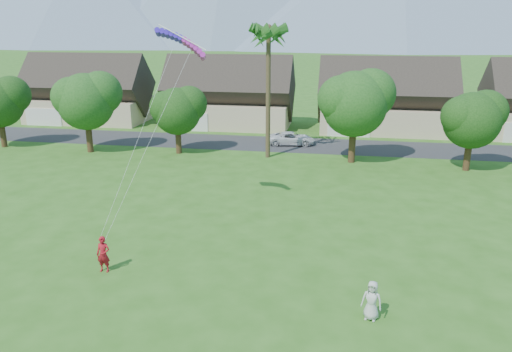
% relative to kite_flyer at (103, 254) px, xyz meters
% --- Properties ---
extents(ground, '(500.00, 500.00, 0.00)m').
position_rel_kite_flyer_xyz_m(ground, '(7.06, -3.99, -0.98)').
color(ground, '#2D6019').
rests_on(ground, ground).
extents(street, '(90.00, 7.00, 0.01)m').
position_rel_kite_flyer_xyz_m(street, '(7.06, 30.01, -0.98)').
color(street, '#2D2D30').
rests_on(street, ground).
extents(kite_flyer, '(0.72, 0.48, 1.97)m').
position_rel_kite_flyer_xyz_m(kite_flyer, '(0.00, 0.00, 0.00)').
color(kite_flyer, '#A6121E').
rests_on(kite_flyer, ground).
extents(watcher, '(1.02, 0.79, 1.83)m').
position_rel_kite_flyer_xyz_m(watcher, '(13.60, -2.15, -0.07)').
color(watcher, beige).
rests_on(watcher, ground).
extents(parked_car, '(5.16, 2.86, 1.37)m').
position_rel_kite_flyer_xyz_m(parked_car, '(6.83, 30.01, -0.30)').
color(parked_car, silver).
rests_on(parked_car, ground).
extents(houses_row, '(72.75, 8.19, 8.86)m').
position_rel_kite_flyer_xyz_m(houses_row, '(7.56, 39.00, 2.46)').
color(houses_row, beige).
rests_on(houses_row, ground).
extents(tree_row, '(62.27, 6.67, 8.45)m').
position_rel_kite_flyer_xyz_m(tree_row, '(5.92, 23.93, 3.91)').
color(tree_row, '#47301C').
rests_on(tree_row, ground).
extents(fan_palm, '(3.00, 3.00, 13.80)m').
position_rel_kite_flyer_xyz_m(fan_palm, '(5.06, 24.51, 10.82)').
color(fan_palm, '#4C3D26').
rests_on(fan_palm, ground).
extents(parafoil_kite, '(3.36, 1.18, 0.50)m').
position_rel_kite_flyer_xyz_m(parafoil_kite, '(2.26, 7.90, 10.55)').
color(parafoil_kite, '#3A1CD5').
rests_on(parafoil_kite, ground).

